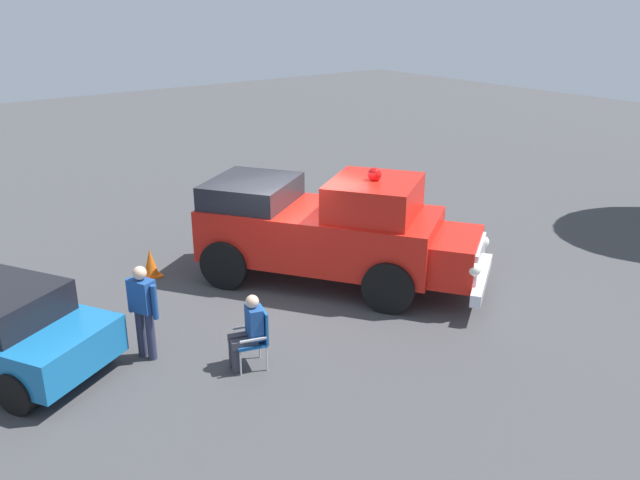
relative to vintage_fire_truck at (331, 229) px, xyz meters
The scene contains 7 objects.
ground_plane 1.49m from the vintage_fire_truck, 158.43° to the left, with size 60.00×60.00×0.00m, color #424244.
vintage_fire_truck is the anchor object (origin of this frame).
lawn_chair_near_truck 3.72m from the vintage_fire_truck, 147.80° to the right, with size 0.62×0.62×1.02m.
lawn_chair_by_car 4.30m from the vintage_fire_truck, 84.44° to the left, with size 0.57×0.56×1.02m.
spectator_seated 3.79m from the vintage_fire_truck, 149.36° to the right, with size 0.62×0.51×1.29m.
spectator_standing 4.49m from the vintage_fire_truck, behind, with size 0.40×0.63×1.68m.
traffic_cone 4.02m from the vintage_fire_truck, 138.73° to the left, with size 0.40×0.40×0.64m.
Camera 1 is at (-7.35, -10.57, 5.85)m, focal length 37.28 mm.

